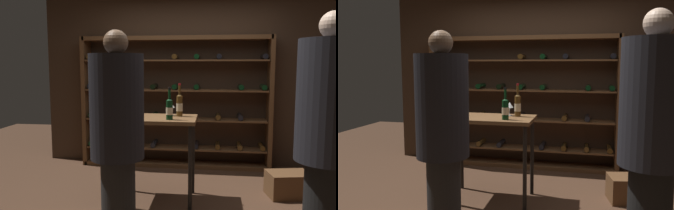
{
  "view_description": "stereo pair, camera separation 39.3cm",
  "coord_description": "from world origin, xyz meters",
  "views": [
    {
      "loc": [
        0.34,
        -3.62,
        1.55
      ],
      "look_at": [
        -0.16,
        0.25,
        1.09
      ],
      "focal_mm": 37.13,
      "sensor_mm": 36.0,
      "label": 1
    },
    {
      "loc": [
        0.73,
        -3.55,
        1.55
      ],
      "look_at": [
        -0.16,
        0.25,
        1.09
      ],
      "focal_mm": 37.13,
      "sensor_mm": 36.0,
      "label": 2
    }
  ],
  "objects": [
    {
      "name": "wine_glass_stemmed_center",
      "position": [
        -0.14,
        0.32,
        1.08
      ],
      "size": [
        0.09,
        0.09,
        0.16
      ],
      "color": "silver",
      "rests_on": "tasting_table"
    },
    {
      "name": "tasting_table",
      "position": [
        -0.33,
        0.18,
        0.82
      ],
      "size": [
        0.98,
        0.59,
        0.96
      ],
      "color": "brown",
      "rests_on": "ground"
    },
    {
      "name": "person_host_in_suit",
      "position": [
        -0.43,
        -0.92,
        1.0
      ],
      "size": [
        0.44,
        0.44,
        1.82
      ],
      "rotation": [
        0.0,
        0.0,
        1.65
      ],
      "color": "black",
      "rests_on": "ground"
    },
    {
      "name": "ground_plane",
      "position": [
        0.0,
        0.0,
        0.0
      ],
      "size": [
        9.5,
        9.5,
        0.0
      ],
      "primitive_type": "plane",
      "color": "#472D1E"
    },
    {
      "name": "person_bystander_red_print",
      "position": [
        1.19,
        -0.98,
        1.06
      ],
      "size": [
        0.48,
        0.48,
        1.93
      ],
      "rotation": [
        0.0,
        0.0,
        1.04
      ],
      "color": "black",
      "rests_on": "ground"
    },
    {
      "name": "wine_rack",
      "position": [
        -0.24,
        1.54,
        0.97
      ],
      "size": [
        2.83,
        0.32,
        1.96
      ],
      "color": "brown",
      "rests_on": "ground"
    },
    {
      "name": "wine_crate",
      "position": [
        1.24,
        0.47,
        0.14
      ],
      "size": [
        0.53,
        0.42,
        0.29
      ],
      "primitive_type": "cube",
      "rotation": [
        0.0,
        0.0,
        0.19
      ],
      "color": "brown",
      "rests_on": "ground"
    },
    {
      "name": "back_wall",
      "position": [
        0.0,
        1.75,
        1.41
      ],
      "size": [
        4.58,
        0.1,
        2.83
      ],
      "primitive_type": "cube",
      "color": "#3D2B1E",
      "rests_on": "ground"
    },
    {
      "name": "wine_bottle_green_slim",
      "position": [
        -0.04,
        0.29,
        1.09
      ],
      "size": [
        0.07,
        0.07,
        0.38
      ],
      "color": "#4C3314",
      "rests_on": "tasting_table"
    },
    {
      "name": "wine_bottle_black_capsule",
      "position": [
        -0.12,
        0.03,
        1.08
      ],
      "size": [
        0.08,
        0.08,
        0.35
      ],
      "color": "black",
      "rests_on": "tasting_table"
    }
  ]
}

